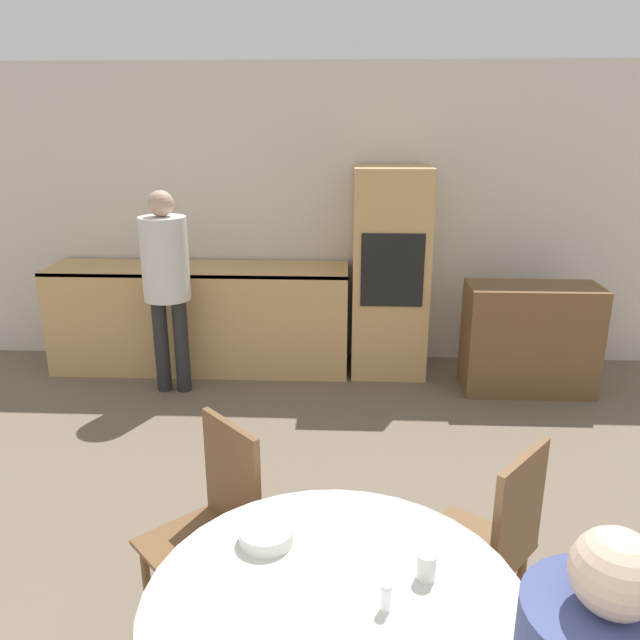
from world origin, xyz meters
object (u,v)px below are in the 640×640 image
object	(u,v)px
person_standing	(166,272)
bowl_far	(267,535)
chair_far_right	(492,541)
chair_far_left	(215,520)
cup	(426,566)
oven_unit	(390,273)
sideboard	(530,339)

from	to	relation	value
person_standing	bowl_far	world-z (taller)	person_standing
chair_far_right	chair_far_left	bearing A→B (deg)	-54.58
person_standing	cup	world-z (taller)	person_standing
chair_far_left	person_standing	xyz separation A→B (m)	(-0.88, 2.48, 0.47)
person_standing	oven_unit	bearing A→B (deg)	16.63
chair_far_right	oven_unit	bearing A→B (deg)	-136.03
chair_far_left	bowl_far	world-z (taller)	chair_far_left
chair_far_right	bowl_far	bearing A→B (deg)	-29.01
person_standing	cup	bearing A→B (deg)	-61.27
chair_far_left	chair_far_right	bearing A→B (deg)	42.08
chair_far_left	person_standing	world-z (taller)	person_standing
bowl_far	chair_far_left	bearing A→B (deg)	123.63
sideboard	person_standing	distance (m)	2.95
chair_far_left	chair_far_right	size ratio (longest dim) A/B	1.00
person_standing	bowl_far	xyz separation A→B (m)	(1.15, -2.89, -0.22)
chair_far_right	person_standing	bearing A→B (deg)	-102.27
chair_far_right	cup	xyz separation A→B (m)	(-0.33, -0.49, 0.27)
sideboard	chair_far_left	distance (m)	3.31
oven_unit	bowl_far	xyz separation A→B (m)	(-0.62, -3.42, -0.10)
oven_unit	bowl_far	size ratio (longest dim) A/B	9.38
chair_far_right	person_standing	world-z (taller)	person_standing
chair_far_left	cup	distance (m)	1.02
chair_far_left	chair_far_right	xyz separation A→B (m)	(1.13, -0.09, 0.00)
cup	sideboard	bearing A→B (deg)	69.12
oven_unit	chair_far_right	distance (m)	3.12
oven_unit	cup	bearing A→B (deg)	-91.62
chair_far_left	bowl_far	size ratio (longest dim) A/B	5.05
oven_unit	chair_far_right	size ratio (longest dim) A/B	1.86
oven_unit	person_standing	distance (m)	1.85
sideboard	cup	bearing A→B (deg)	-110.88
person_standing	bowl_far	size ratio (longest dim) A/B	8.62
chair_far_right	cup	distance (m)	0.65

